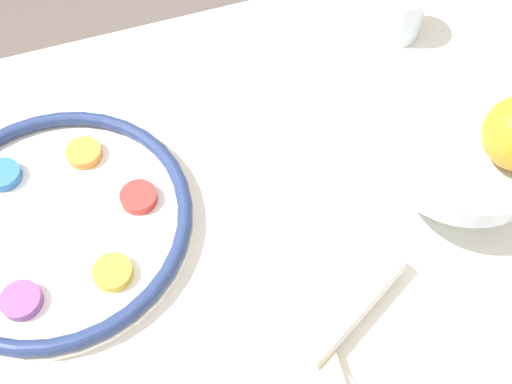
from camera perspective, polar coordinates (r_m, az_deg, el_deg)
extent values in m
cube|color=silver|center=(1.11, -3.87, -14.96)|extent=(1.49, 0.90, 0.73)
cylinder|color=white|center=(0.83, -18.38, -3.06)|extent=(0.36, 0.36, 0.01)
torus|color=navy|center=(0.82, -18.66, -2.55)|extent=(0.36, 0.36, 0.02)
cylinder|color=red|center=(0.81, -11.10, -0.49)|extent=(0.05, 0.05, 0.01)
cylinder|color=orange|center=(0.87, -16.07, 3.58)|extent=(0.05, 0.05, 0.01)
cylinder|color=#2D6BB7|center=(0.89, -22.97, 1.51)|extent=(0.05, 0.05, 0.01)
cylinder|color=#844299|center=(0.78, -21.45, -9.59)|extent=(0.05, 0.05, 0.01)
cylinder|color=gold|center=(0.77, -13.49, -7.46)|extent=(0.05, 0.05, 0.01)
cylinder|color=silver|center=(0.86, 17.68, 0.42)|extent=(0.11, 0.11, 0.01)
cylinder|color=silver|center=(0.83, 18.33, 1.80)|extent=(0.03, 0.03, 0.07)
cylinder|color=silver|center=(0.80, 19.24, 3.73)|extent=(0.21, 0.21, 0.03)
cylinder|color=white|center=(0.73, 9.01, -10.71)|extent=(0.17, 0.11, 0.04)
cylinder|color=silver|center=(1.02, 13.41, 16.25)|extent=(0.08, 0.08, 0.08)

